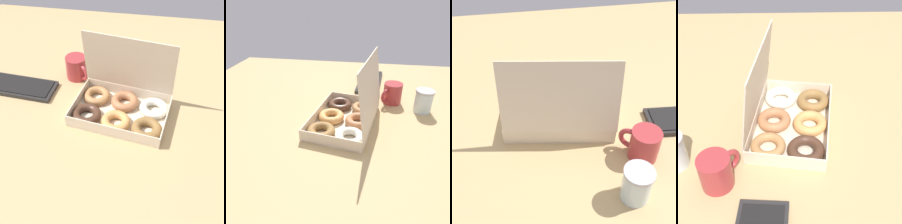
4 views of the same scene
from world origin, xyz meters
The scene contains 3 objects.
ground_plane centered at (0.00, 0.00, -1.00)cm, with size 180.00×180.00×2.00cm, color tan.
donut_box centered at (-1.03, 4.01, 3.48)cm, with size 41.05×30.68×29.73cm.
coffee_mug centered at (-24.19, 24.54, 5.36)cm, with size 11.65×10.95×10.44cm.
Camera 4 is at (-78.08, 5.84, 73.89)cm, focal length 50.00 mm.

